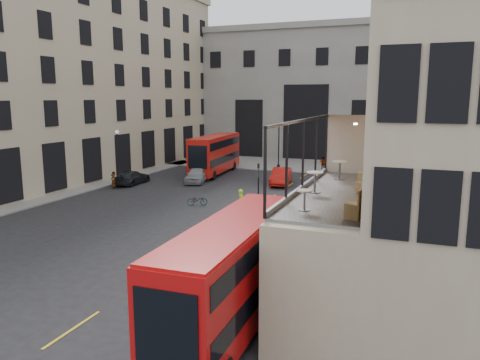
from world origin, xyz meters
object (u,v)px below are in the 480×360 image
(bicycle, at_px, (197,200))
(cafe_table_mid, at_px, (315,179))
(cafe_table_near, at_px, (305,197))
(street_lamp_a, at_px, (118,161))
(car_c, at_px, (132,177))
(pedestrian_d, at_px, (374,173))
(pedestrian_a, at_px, (225,159))
(pedestrian_b, at_px, (231,158))
(pedestrian_c, at_px, (323,164))
(street_lamp_b, at_px, (279,149))
(cafe_chair_d, at_px, (364,177))
(cafe_table_far, at_px, (340,167))
(traffic_light_far, at_px, (187,151))
(traffic_light_near, at_px, (258,183))
(cafe_chair_c, at_px, (361,186))
(cafe_chair_a, at_px, (354,210))
(car_a, at_px, (197,175))
(pedestrian_e, at_px, (113,180))
(cyclist, at_px, (241,202))
(cafe_chair_b, at_px, (367,188))
(bus_far, at_px, (215,152))
(car_b, at_px, (281,176))
(bus_near, at_px, (233,269))

(bicycle, relative_size, cafe_table_mid, 1.86)
(cafe_table_near, relative_size, cafe_table_mid, 0.84)
(street_lamp_a, relative_size, car_c, 1.16)
(pedestrian_d, relative_size, cafe_table_mid, 1.83)
(pedestrian_a, height_order, cafe_table_near, cafe_table_near)
(pedestrian_b, height_order, pedestrian_c, pedestrian_b)
(street_lamp_b, distance_m, cafe_chair_d, 34.29)
(cafe_table_far, distance_m, cafe_chair_d, 1.30)
(street_lamp_a, bearing_deg, traffic_light_far, 78.69)
(traffic_light_near, bearing_deg, street_lamp_a, 159.44)
(pedestrian_b, bearing_deg, cafe_table_mid, -92.93)
(pedestrian_c, relative_size, cafe_chair_c, 2.02)
(car_c, height_order, cafe_chair_d, cafe_chair_d)
(traffic_light_far, relative_size, pedestrian_c, 2.34)
(pedestrian_b, xyz_separation_m, cafe_chair_a, (20.15, -39.34, 4.06))
(traffic_light_far, height_order, cafe_table_near, cafe_table_near)
(cafe_chair_a, xyz_separation_m, cafe_chair_c, (-0.31, 4.32, -0.05))
(car_a, bearing_deg, traffic_light_far, 114.48)
(street_lamp_a, distance_m, bicycle, 11.47)
(pedestrian_b, xyz_separation_m, pedestrian_c, (11.75, -1.00, -0.02))
(traffic_light_far, relative_size, pedestrian_a, 2.36)
(pedestrian_c, bearing_deg, car_c, 34.92)
(street_lamp_b, distance_m, cafe_table_far, 33.39)
(street_lamp_b, bearing_deg, pedestrian_e, -121.60)
(traffic_light_near, bearing_deg, pedestrian_c, 89.38)
(car_c, bearing_deg, street_lamp_b, -127.85)
(street_lamp_a, bearing_deg, bicycle, -22.91)
(car_c, bearing_deg, traffic_light_far, -102.08)
(street_lamp_b, xyz_separation_m, cafe_chair_c, (13.32, -33.74, 2.45))
(cyclist, xyz_separation_m, cafe_chair_d, (9.49, -9.63, 3.95))
(pedestrian_d, bearing_deg, street_lamp_b, 24.15)
(car_a, height_order, cafe_chair_b, cafe_chair_b)
(street_lamp_b, height_order, car_c, street_lamp_b)
(cafe_chair_c, bearing_deg, bus_far, 124.13)
(pedestrian_c, xyz_separation_m, cafe_table_far, (6.79, -31.30, 4.35))
(pedestrian_c, distance_m, cafe_chair_b, 35.62)
(pedestrian_b, distance_m, cafe_chair_c, 40.44)
(cafe_table_near, bearing_deg, street_lamp_a, 136.82)
(cafe_chair_a, bearing_deg, car_b, 110.31)
(cafe_table_far, xyz_separation_m, cafe_chair_c, (1.30, -2.72, -0.32))
(traffic_light_near, xyz_separation_m, pedestrian_b, (-11.51, 23.28, -1.59))
(bus_near, relative_size, car_a, 2.23)
(bicycle, distance_m, cafe_chair_a, 23.12)
(pedestrian_a, bearing_deg, traffic_light_near, -46.23)
(pedestrian_e, bearing_deg, traffic_light_near, 61.28)
(cyclist, bearing_deg, cafe_chair_d, -158.35)
(pedestrian_d, height_order, cafe_table_near, cafe_table_near)
(car_a, bearing_deg, cafe_table_mid, -65.95)
(cafe_chair_d, bearing_deg, traffic_light_near, 130.55)
(pedestrian_d, bearing_deg, street_lamp_a, 72.17)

